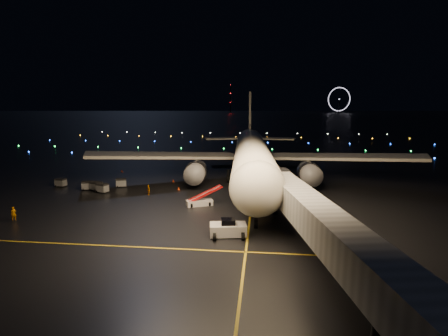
{
  "coord_description": "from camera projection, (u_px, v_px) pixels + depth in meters",
  "views": [
    {
      "loc": [
        13.59,
        -44.69,
        15.24
      ],
      "look_at": [
        7.22,
        12.0,
        5.0
      ],
      "focal_mm": 28.0,
      "sensor_mm": 36.0,
      "label": 1
    }
  ],
  "objects": [
    {
      "name": "airliner",
      "position": [
        252.0,
        135.0,
        70.72
      ],
      "size": [
        70.0,
        66.87,
        18.86
      ],
      "primitive_type": null,
      "rotation": [
        0.0,
        0.0,
        0.06
      ],
      "color": "silver",
      "rests_on": "ground"
    },
    {
      "name": "ferris_wheel",
      "position": [
        339.0,
        100.0,
        728.85
      ],
      "size": [
        49.33,
        16.8,
        52.0
      ],
      "primitive_type": null,
      "rotation": [
        0.0,
        0.0,
        0.26
      ],
      "color": "black",
      "rests_on": "ground"
    },
    {
      "name": "baggage_cart_3",
      "position": [
        87.0,
        186.0,
        63.9
      ],
      "size": [
        2.12,
        1.74,
        1.56
      ],
      "primitive_type": "cube",
      "rotation": [
        0.0,
        0.0,
        0.27
      ],
      "color": "gray",
      "rests_on": "ground"
    },
    {
      "name": "crew_a",
      "position": [
        14.0,
        214.0,
        46.77
      ],
      "size": [
        0.79,
        0.83,
        1.9
      ],
      "primitive_type": "imported",
      "rotation": [
        0.0,
        0.0,
        0.9
      ],
      "color": "orange",
      "rests_on": "ground"
    },
    {
      "name": "radio_mast",
      "position": [
        231.0,
        98.0,
        772.64
      ],
      "size": [
        1.8,
        1.8,
        64.0
      ],
      "primitive_type": "cylinder",
      "color": "black",
      "rests_on": "ground"
    },
    {
      "name": "belt_loader",
      "position": [
        199.0,
        197.0,
        53.72
      ],
      "size": [
        5.99,
        3.81,
        2.83
      ],
      "primitive_type": null,
      "rotation": [
        0.0,
        0.0,
        0.41
      ],
      "color": "silver",
      "rests_on": "ground"
    },
    {
      "name": "baggage_cart_4",
      "position": [
        61.0,
        182.0,
        66.45
      ],
      "size": [
        1.96,
        1.48,
        1.55
      ],
      "primitive_type": "cube",
      "rotation": [
        0.0,
        0.0,
        -0.12
      ],
      "color": "gray",
      "rests_on": "ground"
    },
    {
      "name": "lane_cross",
      "position": [
        92.0,
        245.0,
        38.66
      ],
      "size": [
        60.0,
        0.25,
        0.02
      ],
      "primitive_type": "cube",
      "color": "gold",
      "rests_on": "ground"
    },
    {
      "name": "baggage_cart_2",
      "position": [
        121.0,
        183.0,
        66.15
      ],
      "size": [
        2.22,
        1.9,
        1.59
      ],
      "primitive_type": "cube",
      "rotation": [
        0.0,
        0.0,
        0.37
      ],
      "color": "gray",
      "rests_on": "ground"
    },
    {
      "name": "crew_c",
      "position": [
        149.0,
        190.0,
        60.23
      ],
      "size": [
        0.67,
        1.08,
        1.72
      ],
      "primitive_type": "imported",
      "rotation": [
        0.0,
        0.0,
        -1.3
      ],
      "color": "orange",
      "rests_on": "ground"
    },
    {
      "name": "safety_cone_3",
      "position": [
        122.0,
        171.0,
        80.86
      ],
      "size": [
        0.51,
        0.51,
        0.55
      ],
      "primitive_type": "cone",
      "rotation": [
        0.0,
        0.0,
        0.06
      ],
      "color": "#EF3D08",
      "rests_on": "ground"
    },
    {
      "name": "safety_cone_0",
      "position": [
        179.0,
        188.0,
        63.97
      ],
      "size": [
        0.6,
        0.6,
        0.55
      ],
      "primitive_type": "cone",
      "rotation": [
        0.0,
        0.0,
        -0.28
      ],
      "color": "#EF3D08",
      "rests_on": "ground"
    },
    {
      "name": "taxiway_lights",
      "position": [
        232.0,
        141.0,
        151.54
      ],
      "size": [
        164.0,
        92.0,
        0.36
      ],
      "primitive_type": null,
      "color": "black",
      "rests_on": "ground"
    },
    {
      "name": "safety_cone_1",
      "position": [
        194.0,
        180.0,
        70.73
      ],
      "size": [
        0.49,
        0.49,
        0.55
      ],
      "primitive_type": "cone",
      "rotation": [
        0.0,
        0.0,
        -0.01
      ],
      "color": "#EF3D08",
      "rests_on": "ground"
    },
    {
      "name": "jet_bridge",
      "position": [
        379.0,
        306.0,
        21.07
      ],
      "size": [
        14.0,
        58.0,
        6.6
      ],
      "primitive_type": null,
      "color": "gray",
      "rests_on": "ground"
    },
    {
      "name": "safety_cone_2",
      "position": [
        173.0,
        181.0,
        70.63
      ],
      "size": [
        0.41,
        0.41,
        0.46
      ],
      "primitive_type": "cone",
      "rotation": [
        0.0,
        0.0,
        -0.01
      ],
      "color": "#EF3D08",
      "rests_on": "ground"
    },
    {
      "name": "baggage_cart_1",
      "position": [
        97.0,
        186.0,
        63.2
      ],
      "size": [
        2.25,
        1.92,
        1.62
      ],
      "primitive_type": "cube",
      "rotation": [
        0.0,
        0.0,
        -0.36
      ],
      "color": "gray",
      "rests_on": "ground"
    },
    {
      "name": "baggage_cart_0",
      "position": [
        102.0,
        188.0,
        61.82
      ],
      "size": [
        2.22,
        1.85,
        1.62
      ],
      "primitive_type": "cube",
      "rotation": [
        0.0,
        0.0,
        -0.31
      ],
      "color": "gray",
      "rests_on": "ground"
    },
    {
      "name": "ground",
      "position": [
        250.0,
        121.0,
        341.33
      ],
      "size": [
        2000.0,
        2000.0,
        0.0
      ],
      "primitive_type": "plane",
      "color": "black",
      "rests_on": "ground"
    },
    {
      "name": "pushback_tug",
      "position": [
        228.0,
        227.0,
        41.28
      ],
      "size": [
        4.6,
        2.9,
        2.05
      ],
      "primitive_type": "cube",
      "rotation": [
        0.0,
        0.0,
        0.16
      ],
      "color": "silver",
      "rests_on": "ground"
    },
    {
      "name": "lane_centre",
      "position": [
        253.0,
        193.0,
        61.25
      ],
      "size": [
        0.25,
        80.0,
        0.02
      ],
      "primitive_type": "cube",
      "color": "gold",
      "rests_on": "ground"
    }
  ]
}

